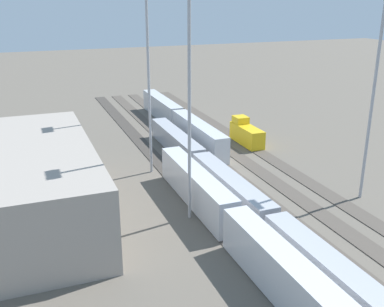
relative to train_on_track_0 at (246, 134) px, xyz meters
The scene contains 14 objects.
ground_plane 17.72m from the train_on_track_0, 145.35° to the left, with size 400.00×400.00×0.00m, color #60594F.
track_bed_0 14.62m from the train_on_track_0, behind, with size 140.00×2.80×0.12m, color #4C443D.
track_bed_1 15.45m from the train_on_track_0, 160.94° to the left, with size 140.00×2.80×0.12m, color #4C443D.
track_bed_2 17.71m from the train_on_track_0, 145.35° to the left, with size 140.00×2.80×0.12m, color #4C443D.
track_bed_3 20.95m from the train_on_track_0, 133.97° to the left, with size 140.00×2.80×0.12m, color #4C443D.
track_bed_4 24.77m from the train_on_track_0, 125.88° to the left, with size 140.00×2.80×0.12m, color #3D3833.
train_on_track_0 is the anchor object (origin of this frame).
train_on_track_2 16.73m from the train_on_track_0, 36.73° to the left, with size 47.20×3.00×5.00m.
train_on_track_3 37.66m from the train_on_track_0, 156.53° to the left, with size 90.60×3.00×4.40m.
train_on_track_4 40.28m from the train_on_track_0, 150.23° to the left, with size 47.20×3.00×5.00m.
light_mast_0 34.22m from the train_on_track_0, behind, with size 2.80×0.70×29.62m.
light_mast_1 39.24m from the train_on_track_0, 139.96° to the left, with size 2.80×0.70×32.23m.
light_mast_3 29.59m from the train_on_track_0, 110.22° to the left, with size 2.80×0.70×31.11m.
maintenance_shed 48.49m from the train_on_track_0, 113.22° to the left, with size 35.85×20.80×10.11m, color #9E9389.
Camera 1 is at (-65.34, 32.46, 29.01)m, focal length 42.96 mm.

